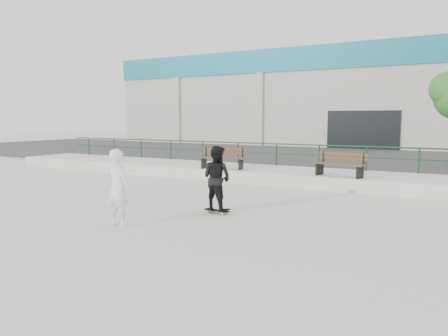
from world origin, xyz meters
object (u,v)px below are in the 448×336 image
Objects in this scene: bench_left at (223,158)px; standing_skater at (217,178)px; skateboard at (217,211)px; seated_skater at (118,188)px; bench_right at (340,165)px.

standing_skater is at bearing -73.65° from bench_left.
skateboard is at bearing 98.77° from standing_skater.
standing_skater is at bearing 96.58° from skateboard.
seated_skater is at bearing -111.92° from skateboard.
standing_skater is (0.00, 0.00, 0.93)m from skateboard.
seated_skater reaches higher than skateboard.
bench_right is at bearing -99.57° from standing_skater.
seated_skater is (-1.35, -2.49, -0.04)m from standing_skater.
standing_skater is at bearing -96.33° from bench_right.
seated_skater reaches higher than bench_right.
bench_left is at bearing -167.82° from bench_right.
seated_skater reaches higher than standing_skater.
bench_right is 6.12m from standing_skater.
bench_left is 6.64m from skateboard.
skateboard is at bearing -119.33° from seated_skater.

